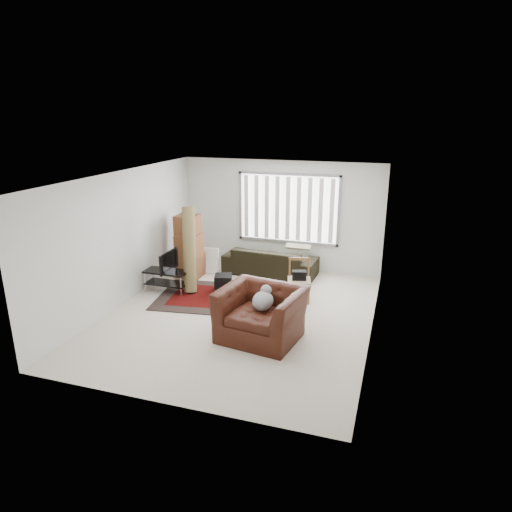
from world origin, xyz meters
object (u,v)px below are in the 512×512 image
Objects in this scene: moving_boxes at (189,248)px; armchair at (261,310)px; sofa at (270,257)px; side_chair at (299,278)px; tv_stand at (167,276)px.

moving_boxes reaches higher than armchair.
side_chair is (1.02, -1.38, 0.05)m from sofa.
sofa is at bearing 112.15° from armchair.
armchair reaches higher than tv_stand.
sofa is 1.72m from side_chair.
side_chair is (2.84, -0.64, -0.21)m from moving_boxes.
tv_stand is 0.64× the size of moving_boxes.
moving_boxes is at bearing 25.49° from sofa.
armchair reaches higher than side_chair.
sofa is (1.85, 1.79, 0.08)m from tv_stand.
moving_boxes is 0.96× the size of armchair.
armchair is (2.62, -1.42, 0.17)m from tv_stand.
sofa is at bearing 112.56° from side_chair.
side_chair is at bearing 8.12° from tv_stand.
moving_boxes is 0.66× the size of sofa.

